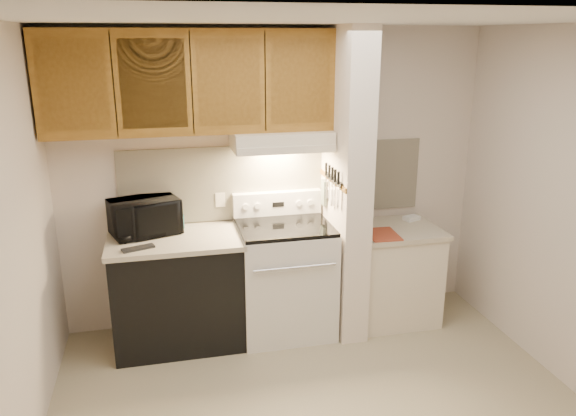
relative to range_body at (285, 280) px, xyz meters
name	(u,v)px	position (x,y,z in m)	size (l,w,h in m)	color
floor	(323,413)	(0.00, -1.16, -0.46)	(3.60, 3.60, 0.00)	tan
ceiling	(332,19)	(0.00, -1.16, 2.04)	(3.60, 3.60, 0.00)	white
wall_back	(276,179)	(0.00, 0.34, 0.79)	(3.60, 0.02, 2.50)	beige
wall_left	(4,264)	(-1.80, -1.16, 0.79)	(0.02, 3.00, 2.50)	beige
backsplash	(276,181)	(0.00, 0.33, 0.78)	(2.60, 0.02, 0.63)	#F0E5C2
range_body	(285,280)	(0.00, 0.00, 0.00)	(0.76, 0.65, 0.92)	silver
oven_window	(294,292)	(0.00, -0.32, 0.04)	(0.50, 0.01, 0.30)	black
oven_handle	(295,268)	(0.00, -0.35, 0.26)	(0.02, 0.02, 0.65)	silver
cooktop	(285,226)	(0.00, 0.00, 0.48)	(0.74, 0.64, 0.03)	black
range_backguard	(277,203)	(0.00, 0.28, 0.59)	(0.76, 0.08, 0.20)	silver
range_display	(278,204)	(0.00, 0.24, 0.59)	(0.10, 0.01, 0.04)	black
range_knob_left_outer	(246,207)	(-0.28, 0.24, 0.59)	(0.05, 0.05, 0.02)	silver
range_knob_left_inner	(257,206)	(-0.18, 0.24, 0.59)	(0.05, 0.05, 0.02)	silver
range_knob_right_inner	(299,203)	(0.18, 0.24, 0.59)	(0.05, 0.05, 0.02)	silver
range_knob_right_outer	(310,202)	(0.28, 0.24, 0.59)	(0.05, 0.05, 0.02)	silver
dishwasher_front	(178,293)	(-0.88, 0.01, -0.03)	(1.00, 0.63, 0.87)	black
left_countertop	(175,240)	(-0.88, 0.01, 0.43)	(1.04, 0.67, 0.04)	#C2B69B
spoon_rest	(138,248)	(-1.15, -0.19, 0.46)	(0.24, 0.08, 0.02)	black
teal_jar	(178,222)	(-0.84, 0.23, 0.50)	(0.10, 0.10, 0.11)	#1E6063
outlet	(220,200)	(-0.48, 0.32, 0.64)	(0.08, 0.01, 0.12)	beige
microwave	(144,217)	(-1.10, 0.15, 0.59)	(0.51, 0.35, 0.28)	black
partition_pillar	(346,185)	(0.51, -0.01, 0.79)	(0.22, 0.70, 2.50)	#F2E0CC
pillar_trim	(332,180)	(0.39, -0.01, 0.84)	(0.01, 0.70, 0.04)	#916220
knife_strip	(333,179)	(0.39, -0.06, 0.86)	(0.02, 0.42, 0.04)	black
knife_blade_a	(338,197)	(0.38, -0.23, 0.76)	(0.01, 0.04, 0.16)	silver
knife_handle_a	(338,178)	(0.38, -0.22, 0.91)	(0.02, 0.02, 0.10)	black
knife_blade_b	(334,195)	(0.38, -0.12, 0.75)	(0.01, 0.04, 0.18)	silver
knife_handle_b	(335,176)	(0.38, -0.13, 0.91)	(0.02, 0.02, 0.10)	black
knife_blade_c	(332,194)	(0.38, -0.06, 0.74)	(0.01, 0.04, 0.20)	silver
knife_handle_c	(332,173)	(0.38, -0.06, 0.91)	(0.02, 0.02, 0.10)	black
knife_blade_d	(329,189)	(0.38, 0.03, 0.76)	(0.01, 0.04, 0.16)	silver
knife_handle_d	(329,171)	(0.38, 0.02, 0.91)	(0.02, 0.02, 0.10)	black
knife_blade_e	(326,188)	(0.38, 0.11, 0.75)	(0.01, 0.04, 0.18)	silver
knife_handle_e	(326,169)	(0.38, 0.11, 0.91)	(0.02, 0.02, 0.10)	black
oven_mitt	(324,193)	(0.38, 0.17, 0.69)	(0.03, 0.09, 0.21)	slate
right_cab_base	(393,276)	(0.97, -0.01, -0.06)	(0.70, 0.60, 0.81)	beige
right_countertop	(395,230)	(0.97, -0.01, 0.37)	(0.74, 0.64, 0.04)	#C2B69B
red_folder	(383,234)	(0.79, -0.16, 0.40)	(0.24, 0.33, 0.01)	#9C3C24
white_box	(411,218)	(1.19, 0.15, 0.41)	(0.14, 0.09, 0.04)	white
range_hood	(281,140)	(0.00, 0.12, 1.17)	(0.78, 0.44, 0.15)	beige
hood_lip	(287,150)	(0.00, -0.08, 1.12)	(0.78, 0.04, 0.06)	beige
upper_cabinets	(190,82)	(-0.69, 0.17, 1.62)	(2.18, 0.33, 0.77)	#916220
cab_door_a	(73,86)	(-1.51, 0.01, 1.62)	(0.46, 0.01, 0.63)	#916220
cab_gap_a	(114,85)	(-1.23, 0.01, 1.62)	(0.01, 0.01, 0.73)	black
cab_door_b	(153,84)	(-0.96, 0.01, 1.62)	(0.46, 0.01, 0.63)	#916220
cab_gap_b	(192,83)	(-0.69, 0.01, 1.62)	(0.01, 0.01, 0.73)	black
cab_door_c	(229,83)	(-0.42, 0.01, 1.62)	(0.46, 0.01, 0.63)	#916220
cab_gap_c	(265,82)	(-0.14, 0.01, 1.62)	(0.01, 0.01, 0.73)	black
cab_door_d	(300,81)	(0.13, 0.01, 1.62)	(0.46, 0.01, 0.63)	#916220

